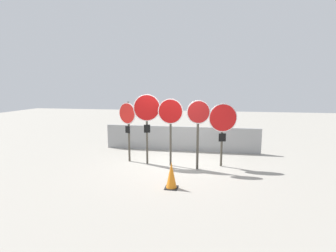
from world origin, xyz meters
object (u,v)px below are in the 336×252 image
stop_sign_1 (147,114)px  stop_sign_3 (198,121)px  stop_sign_2 (170,117)px  traffic_cone_0 (171,175)px  stop_sign_0 (128,120)px  stop_sign_4 (223,122)px

stop_sign_1 → stop_sign_3: size_ratio=1.07×
stop_sign_1 → stop_sign_2: bearing=-23.0°
stop_sign_2 → traffic_cone_0: bearing=-82.0°
stop_sign_1 → traffic_cone_0: bearing=-78.0°
stop_sign_1 → stop_sign_2: (0.82, -0.06, -0.09)m
stop_sign_0 → stop_sign_2: (1.57, -0.25, 0.15)m
stop_sign_3 → traffic_cone_0: bearing=-123.0°
stop_sign_0 → stop_sign_4: stop_sign_0 is taller
stop_sign_4 → traffic_cone_0: 2.78m
stop_sign_1 → stop_sign_3: (1.75, -0.30, -0.16)m
stop_sign_0 → traffic_cone_0: bearing=-24.3°
stop_sign_0 → traffic_cone_0: stop_sign_0 is taller
stop_sign_3 → stop_sign_4: (0.77, 0.45, -0.08)m
stop_sign_1 → stop_sign_3: stop_sign_1 is taller
stop_sign_3 → stop_sign_2: bearing=151.3°
stop_sign_1 → stop_sign_4: size_ratio=1.14×
stop_sign_2 → traffic_cone_0: stop_sign_2 is taller
stop_sign_2 → traffic_cone_0: size_ratio=3.16×
stop_sign_2 → traffic_cone_0: (0.36, -1.93, -1.30)m
stop_sign_0 → stop_sign_1: size_ratio=0.89×
stop_sign_3 → stop_sign_4: 0.90m
stop_sign_0 → stop_sign_4: size_ratio=1.01×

